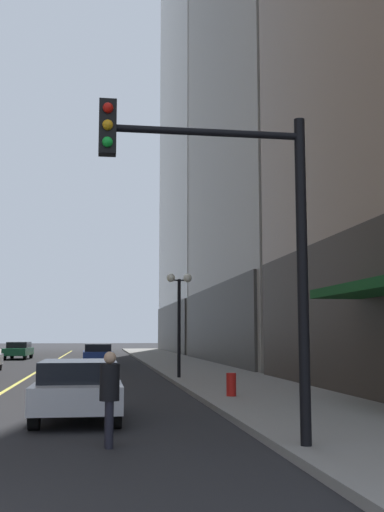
{
  "coord_description": "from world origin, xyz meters",
  "views": [
    {
      "loc": [
        3.12,
        -5.93,
        1.9
      ],
      "look_at": [
        9.26,
        35.89,
        7.18
      ],
      "focal_mm": 44.17,
      "sensor_mm": 36.0,
      "label": 1
    }
  ],
  "objects": [
    {
      "name": "ground_plane",
      "position": [
        0.0,
        35.0,
        0.0
      ],
      "size": [
        200.0,
        200.0,
        0.0
      ],
      "primitive_type": "plane",
      "color": "#262628"
    },
    {
      "name": "sidewalk_right",
      "position": [
        8.25,
        35.0,
        0.07
      ],
      "size": [
        4.5,
        78.0,
        0.15
      ],
      "primitive_type": "cube",
      "color": "gray",
      "rests_on": "ground"
    },
    {
      "name": "lane_centre_stripe",
      "position": [
        0.0,
        35.0,
        0.0
      ],
      "size": [
        0.16,
        70.0,
        0.01
      ],
      "primitive_type": "cube",
      "color": "#E5D64C",
      "rests_on": "ground"
    },
    {
      "name": "building_right_far",
      "position": [
        15.97,
        60.0,
        28.41
      ],
      "size": [
        11.14,
        26.0,
        57.01
      ],
      "color": "#A8A399",
      "rests_on": "ground"
    },
    {
      "name": "storefront_awning_right",
      "position": [
        9.69,
        8.02,
        2.99
      ],
      "size": [
        1.6,
        5.63,
        3.12
      ],
      "color": "#144C1E",
      "rests_on": "ground"
    },
    {
      "name": "car_silver",
      "position": [
        2.69,
        8.67,
        0.72
      ],
      "size": [
        1.88,
        4.22,
        1.32
      ],
      "color": "#B7B7BC",
      "rests_on": "ground"
    },
    {
      "name": "car_blue",
      "position": [
        3.05,
        33.92,
        0.72
      ],
      "size": [
        1.9,
        4.54,
        1.32
      ],
      "color": "navy",
      "rests_on": "ground"
    },
    {
      "name": "car_green",
      "position": [
        -3.03,
        44.76,
        0.72
      ],
      "size": [
        1.88,
        4.83,
        1.32
      ],
      "color": "#196038",
      "rests_on": "ground"
    },
    {
      "name": "pedestrian_in_black_coat",
      "position": [
        3.32,
        5.07,
        0.93
      ],
      "size": [
        0.36,
        0.36,
        1.61
      ],
      "color": "black",
      "rests_on": "ground"
    },
    {
      "name": "traffic_light_near_right",
      "position": [
        5.35,
        3.93,
        3.74
      ],
      "size": [
        3.43,
        0.35,
        5.65
      ],
      "color": "black",
      "rests_on": "ground"
    },
    {
      "name": "street_lamp_right_mid",
      "position": [
        6.4,
        20.09,
        3.26
      ],
      "size": [
        1.06,
        0.36,
        4.43
      ],
      "color": "black",
      "rests_on": "ground"
    },
    {
      "name": "fire_hydrant_right",
      "position": [
        6.9,
        12.05,
        0.4
      ],
      "size": [
        0.28,
        0.28,
        0.8
      ],
      "primitive_type": "cylinder",
      "color": "red",
      "rests_on": "ground"
    }
  ]
}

